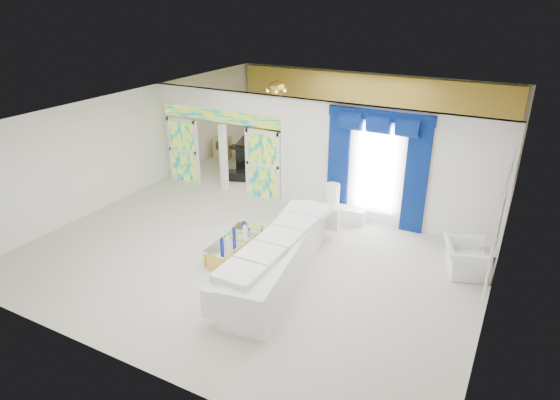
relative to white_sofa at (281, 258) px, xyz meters
The scene contains 22 objects.
floor 2.69m from the white_sofa, 112.07° to the left, with size 12.00×12.00×0.00m, color #B7AF9E.
dividing_wall 3.81m from the white_sofa, 71.60° to the left, with size 5.70×0.18×3.00m, color white.
dividing_header 5.67m from the white_sofa, 138.02° to the left, with size 4.30×0.18×0.55m, color white.
stained_panel_left 6.34m from the white_sofa, 146.71° to the left, with size 0.95×0.04×2.00m, color #994C3F.
stained_panel_right 4.27m from the white_sofa, 124.99° to the left, with size 0.95×0.04×2.00m, color #994C3F.
stained_transom 5.50m from the white_sofa, 138.02° to the left, with size 4.00×0.05×0.35m, color #994C3F.
window_pane 3.63m from the white_sofa, 74.98° to the left, with size 1.00×0.02×2.30m, color white.
blue_drape_left 3.48m from the white_sofa, 91.69° to the left, with size 0.55×0.10×2.80m, color #04104C.
blue_drape_right 3.96m from the white_sofa, 60.28° to the left, with size 0.55×0.10×2.80m, color #04104C.
blue_pelmet 4.21m from the white_sofa, 74.86° to the left, with size 2.60×0.12×0.25m, color #04104C.
wall_mirror 4.36m from the white_sofa, 20.35° to the left, with size 0.04×2.70×1.90m, color white.
gold_curtains 8.49m from the white_sofa, 96.81° to the left, with size 9.70×0.12×2.90m, color gold.
white_sofa is the anchor object (origin of this frame).
coffee_table 1.40m from the white_sofa, 167.47° to the left, with size 0.57×1.70×0.38m, color gold.
console_table 3.09m from the white_sofa, 86.53° to the left, with size 1.19×0.38×0.40m, color white.
table_lamp 3.09m from the white_sofa, 92.12° to the left, with size 0.36×0.36×0.58m, color silver.
armchair 3.93m from the white_sofa, 29.67° to the left, with size 1.02×0.89×0.66m, color silver.
grand_piano 7.02m from the white_sofa, 122.78° to the left, with size 1.50×1.97×0.99m, color black.
piano_bench 5.75m from the white_sofa, 131.46° to the left, with size 0.87×0.34×0.29m, color black.
tv_console 8.07m from the white_sofa, 133.08° to the left, with size 0.53×0.48×0.77m, color #AA7755.
chandelier 7.09m from the white_sofa, 119.36° to the left, with size 0.60×0.60×0.60m, color gold.
decanters 1.35m from the white_sofa, behind, with size 0.23×1.13×0.30m.
Camera 1 is at (5.13, -10.23, 5.53)m, focal length 31.01 mm.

